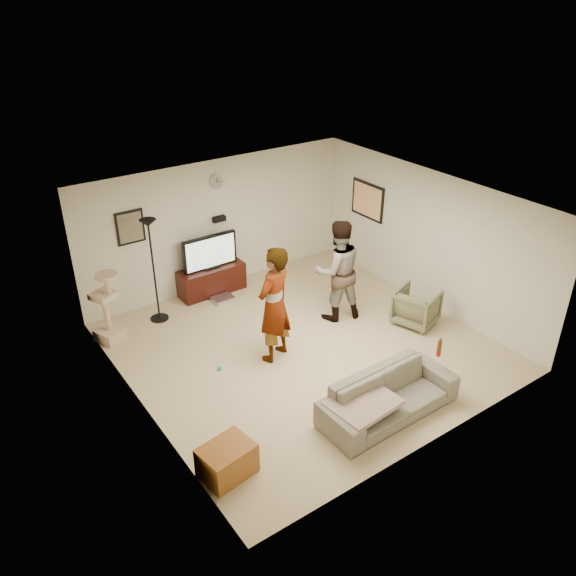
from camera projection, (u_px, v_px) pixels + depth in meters
floor at (303, 347)px, 9.54m from camera, size 5.50×5.50×0.02m
ceiling at (305, 203)px, 8.33m from camera, size 5.50×5.50×0.02m
wall_back at (218, 224)px, 10.92m from camera, size 5.50×0.04×2.50m
wall_front at (439, 366)px, 6.96m from camera, size 5.50×0.04×2.50m
wall_left at (135, 335)px, 7.55m from camera, size 0.04×5.50×2.50m
wall_right at (427, 239)px, 10.32m from camera, size 0.04×5.50×2.50m
wall_clock at (216, 181)px, 10.49m from camera, size 0.26×0.04×0.26m
wall_speaker at (219, 219)px, 10.81m from camera, size 0.25×0.10×0.10m
picture_back at (130, 227)px, 9.88m from camera, size 0.42×0.03×0.52m
picture_right at (367, 200)px, 11.34m from camera, size 0.03×0.78×0.62m
tv_stand at (212, 280)px, 11.04m from camera, size 1.28×0.45×0.53m
console_box at (223, 299)px, 10.87m from camera, size 0.40×0.30×0.07m
tv at (210, 252)px, 10.76m from camera, size 1.09×0.08×0.64m
tv_screen at (211, 253)px, 10.72m from camera, size 1.00×0.01×0.57m
floor_lamp at (154, 271)px, 9.85m from camera, size 0.32×0.32×1.89m
cat_tree at (106, 307)px, 9.42m from camera, size 0.52×0.52×1.24m
person_left at (274, 305)px, 8.83m from camera, size 0.82×0.68×1.92m
person_right at (337, 271)px, 9.94m from camera, size 1.05×0.91×1.84m
sofa at (389, 396)px, 7.95m from camera, size 2.05×0.83×0.60m
throw_blanket at (363, 403)px, 7.66m from camera, size 0.96×0.78×0.06m
beer_bottle at (439, 348)px, 8.22m from camera, size 0.06×0.06×0.25m
armchair at (416, 307)px, 10.04m from camera, size 0.88×0.86×0.63m
side_table at (227, 461)px, 7.00m from camera, size 0.71×0.57×0.43m
toy_ball at (220, 368)px, 8.95m from camera, size 0.07×0.07×0.07m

